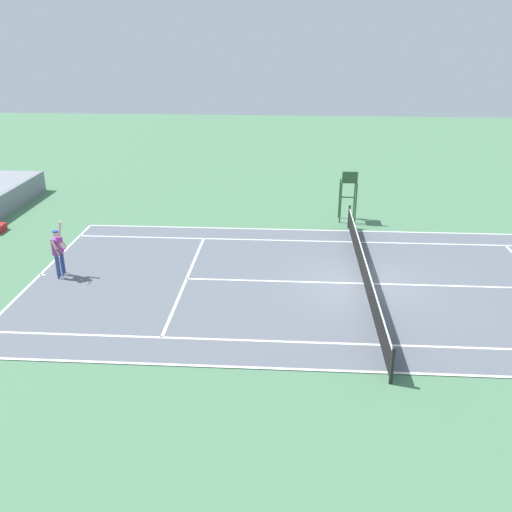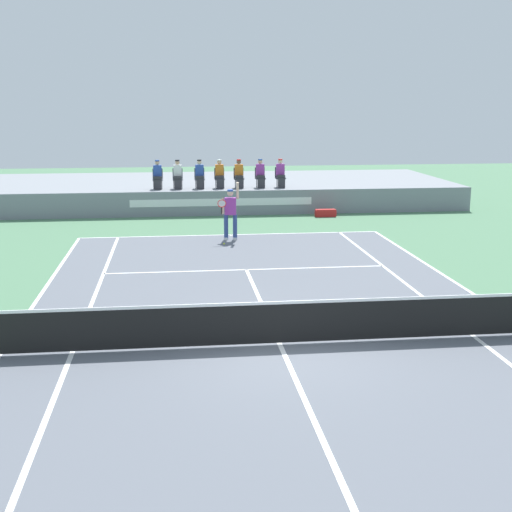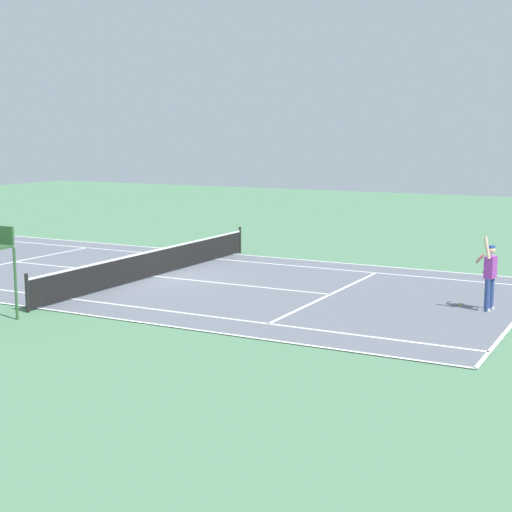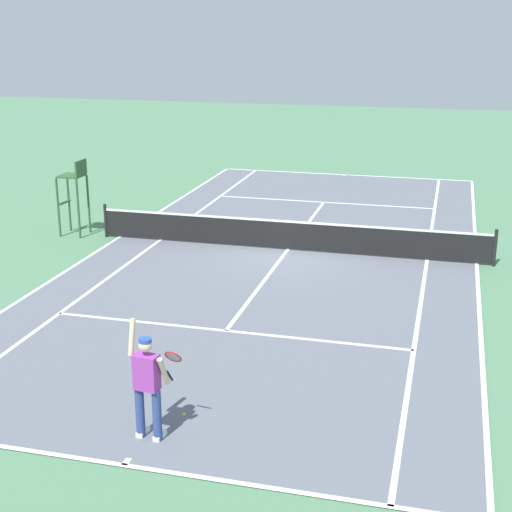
# 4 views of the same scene
# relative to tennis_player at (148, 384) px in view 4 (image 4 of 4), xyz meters

# --- Properties ---
(ground_plane) EXTENTS (80.00, 80.00, 0.00)m
(ground_plane) POSITION_rel_tennis_player_xyz_m (0.08, -11.01, -0.99)
(ground_plane) COLOR #4C7A56
(court) EXTENTS (11.08, 23.88, 0.03)m
(court) POSITION_rel_tennis_player_xyz_m (0.08, -11.01, -0.98)
(court) COLOR slate
(court) RESTS_ON ground
(net) EXTENTS (11.98, 0.10, 1.07)m
(net) POSITION_rel_tennis_player_xyz_m (0.08, -11.01, -0.47)
(net) COLOR black
(net) RESTS_ON ground
(tennis_player) EXTENTS (0.80, 0.62, 2.08)m
(tennis_player) POSITION_rel_tennis_player_xyz_m (0.00, 0.00, 0.00)
(tennis_player) COLOR navy
(tennis_player) RESTS_ON ground
(tennis_ball) EXTENTS (0.07, 0.07, 0.07)m
(tennis_ball) POSITION_rel_tennis_player_xyz_m (-0.29, -0.83, -0.96)
(tennis_ball) COLOR #D1E533
(tennis_ball) RESTS_ON ground
(umpire_chair) EXTENTS (0.77, 0.77, 2.44)m
(umpire_chair) POSITION_rel_tennis_player_xyz_m (7.05, -11.01, 0.56)
(umpire_chair) COLOR #2D562D
(umpire_chair) RESTS_ON ground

